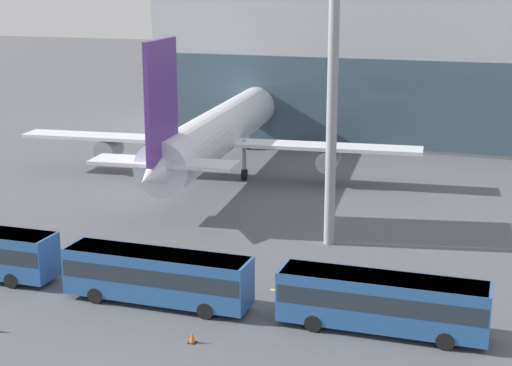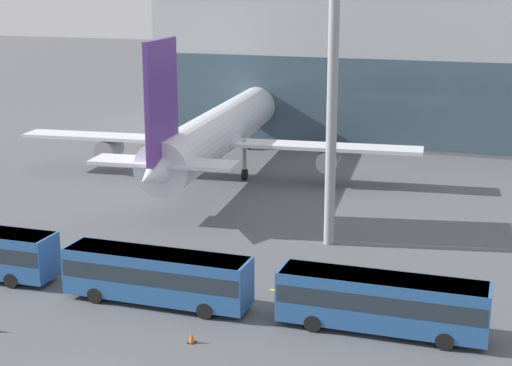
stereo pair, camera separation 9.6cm
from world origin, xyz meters
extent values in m
cylinder|color=silver|center=(-10.61, 44.35, 4.56)|extent=(8.71, 37.16, 4.64)
sphere|color=silver|center=(-12.66, 62.67, 4.56)|extent=(4.54, 4.54, 4.54)
cone|color=silver|center=(-8.56, 26.03, 4.56)|extent=(5.28, 8.53, 4.40)
cube|color=silver|center=(-10.36, 42.12, 3.75)|extent=(40.91, 7.68, 0.35)
cylinder|color=gray|center=(-21.71, 40.85, 2.45)|extent=(2.42, 3.33, 2.09)
cylinder|color=gray|center=(1.00, 43.39, 2.45)|extent=(2.42, 3.33, 2.09)
cube|color=#5B338C|center=(-8.66, 26.92, 10.07)|extent=(1.15, 6.75, 9.64)
cube|color=silver|center=(-8.66, 26.92, 5.02)|extent=(12.33, 4.52, 0.28)
cylinder|color=gray|center=(-11.99, 56.64, 2.32)|extent=(0.36, 0.36, 3.55)
cylinder|color=black|center=(-11.99, 56.64, 0.55)|extent=(0.57, 1.14, 1.10)
cylinder|color=gray|center=(-13.35, 41.78, 2.32)|extent=(0.36, 0.36, 3.55)
cylinder|color=black|center=(-13.35, 41.78, 0.55)|extent=(0.57, 1.14, 1.10)
cylinder|color=gray|center=(-7.36, 42.45, 2.32)|extent=(0.36, 0.36, 3.55)
cylinder|color=black|center=(-7.36, 42.45, 0.55)|extent=(0.57, 1.14, 1.10)
cylinder|color=black|center=(-11.73, 12.82, 0.50)|extent=(1.01, 0.32, 1.00)
cylinder|color=black|center=(-11.68, 10.47, 0.50)|extent=(1.01, 0.32, 1.00)
cube|color=#285693|center=(-1.64, 11.31, 1.83)|extent=(11.78, 2.69, 2.92)
cube|color=#232D38|center=(-1.64, 11.31, 2.13)|extent=(11.55, 2.72, 1.02)
cube|color=silver|center=(-1.64, 11.31, 3.23)|extent=(11.43, 2.61, 0.12)
cylinder|color=black|center=(1.99, 12.53, 0.50)|extent=(1.00, 0.31, 1.00)
cylinder|color=black|center=(2.02, 10.18, 0.50)|extent=(1.00, 0.31, 1.00)
cylinder|color=black|center=(-5.30, 12.44, 0.50)|extent=(1.00, 0.31, 1.00)
cylinder|color=black|center=(-5.27, 10.09, 0.50)|extent=(1.00, 0.31, 1.00)
cube|color=#285693|center=(12.06, 11.83, 1.83)|extent=(11.80, 2.77, 2.92)
cube|color=#232D38|center=(12.06, 11.83, 2.13)|extent=(11.57, 2.80, 1.02)
cube|color=silver|center=(12.06, 11.83, 3.23)|extent=(11.45, 2.69, 0.12)
cylinder|color=black|center=(15.69, 13.07, 0.50)|extent=(1.01, 0.32, 1.00)
cylinder|color=black|center=(15.73, 10.72, 0.50)|extent=(1.01, 0.32, 1.00)
cylinder|color=black|center=(8.40, 12.94, 0.50)|extent=(1.01, 0.32, 1.00)
cylinder|color=black|center=(8.44, 10.58, 0.50)|extent=(1.01, 0.32, 1.00)
cylinder|color=gray|center=(5.49, 25.94, 12.02)|extent=(0.79, 0.79, 24.04)
cube|color=yellow|center=(7.59, 15.51, 0.00)|extent=(6.83, 0.75, 0.01)
cube|color=black|center=(2.56, 7.03, 0.01)|extent=(0.44, 0.44, 0.02)
cone|color=#EA5914|center=(2.56, 7.03, 0.32)|extent=(0.33, 0.33, 0.59)
camera|label=1|loc=(18.87, -29.06, 19.14)|focal=55.00mm
camera|label=2|loc=(18.96, -29.03, 19.14)|focal=55.00mm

